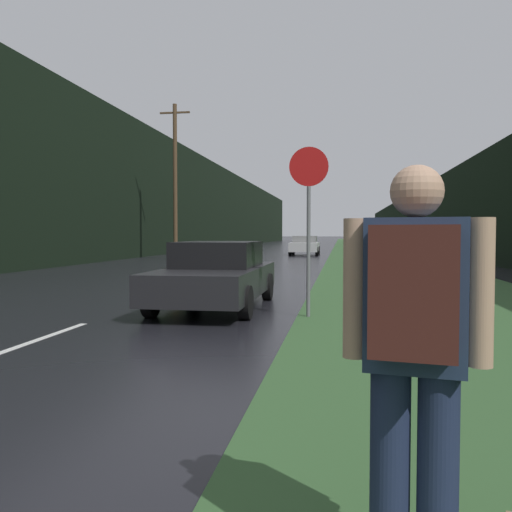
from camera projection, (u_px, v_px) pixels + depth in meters
The scene contains 11 objects.
grass_verge at pixel (372, 255), 38.82m from camera, with size 6.00×240.00×0.02m, color #33562D.
lane_stripe_b at pixel (35, 341), 7.80m from camera, with size 0.12×3.00×0.01m, color silver.
lane_stripe_c at pixel (179, 290), 14.71m from camera, with size 0.12×3.00×0.01m, color silver.
lane_stripe_d at pixel (231, 272), 21.62m from camera, with size 0.12×3.00×0.01m, color silver.
treeline_far_side at pixel (192, 203), 51.01m from camera, with size 2.00×140.00×8.86m, color black.
treeline_near_side at pixel (435, 218), 47.64m from camera, with size 2.00×140.00×5.84m, color black.
utility_pole_far at pixel (175, 180), 31.76m from camera, with size 1.80×0.24×9.11m.
stop_sign at pixel (309, 212), 9.88m from camera, with size 0.72×0.07×3.13m.
hitchhiker_with_backpack at pixel (415, 345), 2.37m from camera, with size 0.63×0.48×1.85m.
car_passing_near at pixel (216, 275), 11.33m from camera, with size 1.98×4.74×1.38m.
car_passing_far at pixel (305, 245), 38.79m from camera, with size 2.05×4.23×1.38m.
Camera 1 is at (4.35, 0.38, 1.55)m, focal length 38.00 mm.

